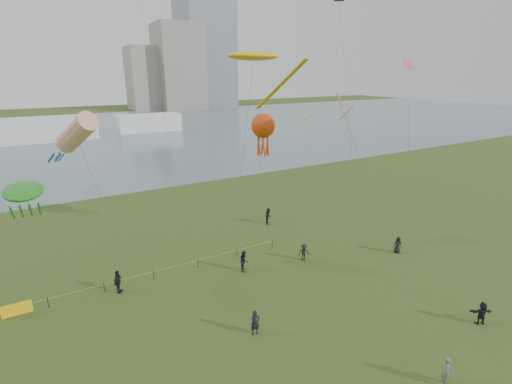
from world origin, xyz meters
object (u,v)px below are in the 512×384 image
kite_stingray (254,57)px  kite_octopus (263,126)px  kite_flyer (447,371)px  fence (75,294)px

kite_stingray → kite_octopus: 6.36m
kite_flyer → kite_stingray: kite_stingray is taller
kite_flyer → kite_stingray: 26.95m
kite_stingray → fence: bearing=-164.1°
fence → kite_flyer: size_ratio=13.22×
fence → kite_octopus: bearing=5.8°
fence → kite_flyer: (17.45, -19.47, 0.36)m
kite_stingray → kite_octopus: (1.33, 0.63, -6.18)m
kite_octopus → kite_stingray: bearing=-161.8°
fence → kite_octopus: 21.48m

